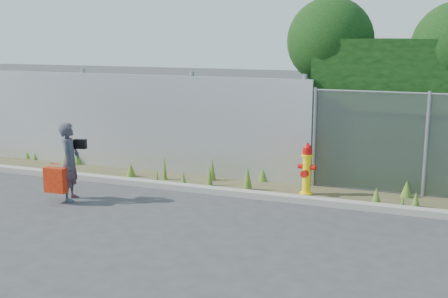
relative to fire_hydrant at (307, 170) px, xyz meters
name	(u,v)px	position (x,y,z in m)	size (l,w,h in m)	color
ground	(211,226)	(-1.07, -2.32, -0.51)	(80.00, 80.00, 0.00)	#333336
curb	(246,194)	(-1.07, -0.52, -0.45)	(16.00, 0.22, 0.12)	gray
weed_strip	(313,187)	(0.10, 0.17, -0.38)	(16.00, 1.31, 0.54)	#464028
corrugated_fence	(129,122)	(-4.31, 0.69, 0.60)	(8.50, 0.21, 2.30)	silver
fire_hydrant	(307,170)	(0.00, 0.00, 0.00)	(0.35, 0.31, 1.04)	yellow
woman	(70,162)	(-4.10, -1.88, 0.24)	(0.54, 0.36, 1.48)	#105C66
red_tote_bag	(55,180)	(-4.23, -2.17, -0.06)	(0.42, 0.16, 0.56)	#A50C09
black_shoulder_bag	(80,144)	(-4.00, -1.67, 0.54)	(0.24, 0.10, 0.18)	black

